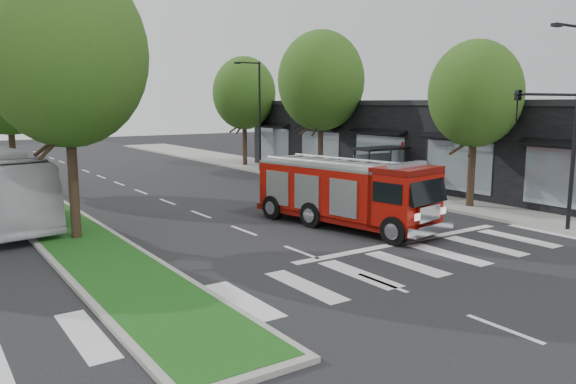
{
  "coord_description": "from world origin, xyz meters",
  "views": [
    {
      "loc": [
        -10.89,
        -15.29,
        5.11
      ],
      "look_at": [
        0.73,
        1.88,
        1.8
      ],
      "focal_mm": 35.0,
      "sensor_mm": 36.0,
      "label": 1
    }
  ],
  "objects": [
    {
      "name": "fire_engine",
      "position": [
        3.88,
        2.31,
        1.4
      ],
      "size": [
        3.95,
        8.7,
        2.91
      ],
      "rotation": [
        0.0,
        0.0,
        0.18
      ],
      "color": "#5A0904",
      "rests_on": "ground"
    },
    {
      "name": "tree_right_near",
      "position": [
        11.5,
        2.0,
        5.51
      ],
      "size": [
        4.4,
        4.4,
        8.05
      ],
      "color": "black",
      "rests_on": "ground"
    },
    {
      "name": "median",
      "position": [
        -6.0,
        18.0,
        0.08
      ],
      "size": [
        3.0,
        50.0,
        0.15
      ],
      "color": "gray",
      "rests_on": "ground"
    },
    {
      "name": "tree_right_far",
      "position": [
        11.5,
        24.0,
        5.84
      ],
      "size": [
        5.0,
        5.0,
        8.73
      ],
      "color": "black",
      "rests_on": "ground"
    },
    {
      "name": "streetlight_right_near",
      "position": [
        9.61,
        -3.5,
        4.67
      ],
      "size": [
        4.08,
        0.22,
        8.0
      ],
      "color": "black",
      "rests_on": "ground"
    },
    {
      "name": "ground",
      "position": [
        0.0,
        0.0,
        0.0
      ],
      "size": [
        140.0,
        140.0,
        0.0
      ],
      "primitive_type": "plane",
      "color": "black",
      "rests_on": "ground"
    },
    {
      "name": "storefront_row",
      "position": [
        17.0,
        10.0,
        2.5
      ],
      "size": [
        8.0,
        30.0,
        5.0
      ],
      "primitive_type": "cube",
      "color": "black",
      "rests_on": "ground"
    },
    {
      "name": "streetlight_right_far",
      "position": [
        10.35,
        20.0,
        4.48
      ],
      "size": [
        2.11,
        0.2,
        8.0
      ],
      "color": "black",
      "rests_on": "ground"
    },
    {
      "name": "tree_median_near",
      "position": [
        -6.0,
        6.0,
        6.81
      ],
      "size": [
        5.8,
        5.8,
        10.16
      ],
      "color": "black",
      "rests_on": "ground"
    },
    {
      "name": "tree_median_far",
      "position": [
        -6.0,
        20.0,
        6.49
      ],
      "size": [
        5.6,
        5.6,
        9.72
      ],
      "color": "black",
      "rests_on": "ground"
    },
    {
      "name": "sidewalk_right",
      "position": [
        12.5,
        10.0,
        0.07
      ],
      "size": [
        5.0,
        80.0,
        0.15
      ],
      "primitive_type": "cube",
      "color": "gray",
      "rests_on": "ground"
    },
    {
      "name": "tree_right_mid",
      "position": [
        11.5,
        14.0,
        6.49
      ],
      "size": [
        5.6,
        5.6,
        9.72
      ],
      "color": "black",
      "rests_on": "ground"
    },
    {
      "name": "bus_shelter",
      "position": [
        11.2,
        8.15,
        2.04
      ],
      "size": [
        3.2,
        1.6,
        2.61
      ],
      "color": "black",
      "rests_on": "ground"
    }
  ]
}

